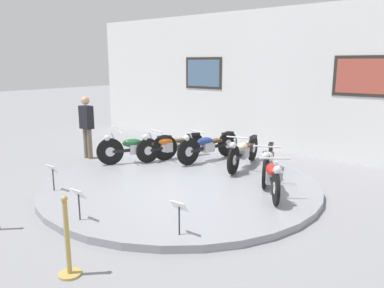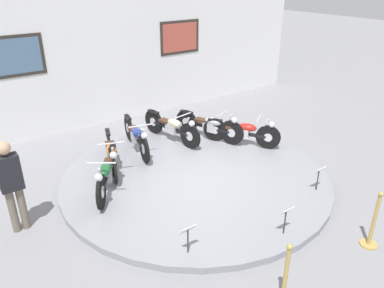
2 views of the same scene
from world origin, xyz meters
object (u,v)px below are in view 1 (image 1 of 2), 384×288
(stanchion_post_right_of_entry, at_px, (68,249))
(motorcycle_blue, at_px, (208,145))
(motorcycle_orange, at_px, (170,145))
(motorcycle_red, at_px, (271,174))
(info_placard_front_left, at_px, (53,172))
(motorcycle_cream, at_px, (243,151))
(motorcycle_silver, at_px, (268,161))
(visitor_standing, at_px, (87,124))
(info_placard_front_centre, at_px, (79,198))
(info_placard_front_right, at_px, (179,210))
(motorcycle_green, at_px, (136,147))

(stanchion_post_right_of_entry, bearing_deg, motorcycle_blue, 106.79)
(motorcycle_orange, bearing_deg, motorcycle_red, -13.60)
(motorcycle_red, distance_m, info_placard_front_left, 4.15)
(motorcycle_cream, bearing_deg, motorcycle_red, -43.37)
(motorcycle_orange, bearing_deg, info_placard_front_left, -93.64)
(motorcycle_red, bearing_deg, stanchion_post_right_of_entry, -101.01)
(motorcycle_silver, distance_m, visitor_standing, 4.97)
(visitor_standing, bearing_deg, motorcycle_red, 1.58)
(motorcycle_red, xyz_separation_m, info_placard_front_left, (-3.36, -2.44, -0.00))
(visitor_standing, xyz_separation_m, stanchion_post_right_of_entry, (4.54, -3.76, -0.61))
(motorcycle_blue, height_order, info_placard_front_centre, motorcycle_blue)
(motorcycle_red, bearing_deg, motorcycle_silver, 119.73)
(motorcycle_red, relative_size, info_placard_front_right, 3.22)
(motorcycle_green, height_order, motorcycle_red, motorcycle_green)
(info_placard_front_centre, bearing_deg, info_placard_front_left, 160.60)
(motorcycle_cream, bearing_deg, motorcycle_blue, 179.94)
(motorcycle_green, height_order, info_placard_front_right, motorcycle_green)
(motorcycle_red, xyz_separation_m, visitor_standing, (-5.30, -0.15, 0.46))
(info_placard_front_right, xyz_separation_m, stanchion_post_right_of_entry, (-0.53, -1.47, -0.15))
(motorcycle_green, distance_m, motorcycle_orange, 0.88)
(motorcycle_green, relative_size, info_placard_front_right, 3.30)
(motorcycle_green, bearing_deg, motorcycle_red, -0.04)
(motorcycle_blue, bearing_deg, motorcycle_green, -136.60)
(motorcycle_cream, bearing_deg, info_placard_front_centre, -96.88)
(visitor_standing, bearing_deg, info_placard_front_centre, -39.04)
(motorcycle_blue, bearing_deg, motorcycle_red, -27.89)
(info_placard_front_left, bearing_deg, motorcycle_red, 35.93)
(motorcycle_silver, height_order, info_placard_front_centre, motorcycle_silver)
(motorcycle_orange, distance_m, info_placard_front_left, 3.21)
(motorcycle_green, bearing_deg, motorcycle_blue, 43.40)
(info_placard_front_right, bearing_deg, stanchion_post_right_of_entry, -109.66)
(motorcycle_orange, height_order, info_placard_front_left, motorcycle_orange)
(info_placard_front_centre, relative_size, info_placard_front_right, 1.00)
(motorcycle_green, relative_size, motorcycle_blue, 0.85)
(motorcycle_green, height_order, motorcycle_cream, same)
(motorcycle_red, xyz_separation_m, stanchion_post_right_of_entry, (-0.76, -3.91, -0.15))
(motorcycle_cream, distance_m, info_placard_front_right, 3.81)
(motorcycle_orange, relative_size, stanchion_post_right_of_entry, 1.83)
(motorcycle_blue, bearing_deg, stanchion_post_right_of_entry, -73.21)
(motorcycle_orange, xyz_separation_m, motorcycle_red, (3.16, -0.76, -0.00))
(motorcycle_silver, relative_size, visitor_standing, 1.11)
(motorcycle_blue, relative_size, info_placard_front_centre, 3.87)
(motorcycle_cream, height_order, info_placard_front_right, motorcycle_cream)
(motorcycle_orange, distance_m, info_placard_front_right, 4.34)
(motorcycle_green, height_order, visitor_standing, visitor_standing)
(motorcycle_orange, bearing_deg, info_placard_front_right, -47.59)
(motorcycle_silver, bearing_deg, motorcycle_cream, 152.01)
(motorcycle_blue, distance_m, motorcycle_cream, 1.02)
(motorcycle_green, relative_size, info_placard_front_centre, 3.30)
(info_placard_front_centre, bearing_deg, motorcycle_green, 121.01)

